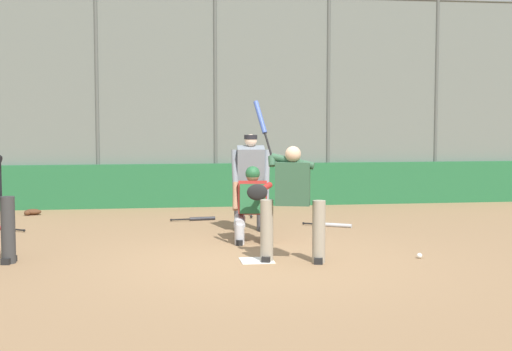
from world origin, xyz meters
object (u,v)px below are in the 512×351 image
spare_bat_near_backstop (3,228)px  spare_bat_first_base_side (333,225)px  spare_bat_third_base_side (251,213)px  baseball_loose (419,256)px  catcher_behind_plate (253,203)px  batter_at_plate (292,199)px  umpire_home (251,180)px  fielding_glove_on_dirt (32,212)px  spare_bat_by_padding (199,219)px

spare_bat_near_backstop → spare_bat_first_base_side: (-5.61, 0.44, 0.00)m
spare_bat_third_base_side → baseball_loose: size_ratio=11.48×
catcher_behind_plate → spare_bat_first_base_side: 2.20m
spare_bat_first_base_side → baseball_loose: (-0.43, 2.93, 0.00)m
catcher_behind_plate → spare_bat_third_base_side: size_ratio=1.36×
batter_at_plate → umpire_home: size_ratio=1.31×
batter_at_plate → umpire_home: batter_at_plate is taller
spare_bat_near_backstop → fielding_glove_on_dirt: (-0.17, -1.92, 0.03)m
umpire_home → spare_bat_near_backstop: bearing=-5.0°
umpire_home → spare_bat_by_padding: size_ratio=1.93×
spare_bat_first_base_side → catcher_behind_plate: bearing=-109.2°
catcher_behind_plate → spare_bat_near_backstop: (4.00, -1.82, -0.57)m
spare_bat_near_backstop → spare_bat_by_padding: bearing=-131.2°
umpire_home → spare_bat_first_base_side: 1.73m
spare_bat_near_backstop → catcher_behind_plate: bearing=-167.3°
spare_bat_by_padding → fielding_glove_on_dirt: fielding_glove_on_dirt is taller
batter_at_plate → catcher_behind_plate: bearing=-64.1°
catcher_behind_plate → umpire_home: size_ratio=0.71×
batter_at_plate → spare_bat_near_backstop: size_ratio=3.15×
batter_at_plate → fielding_glove_on_dirt: 6.75m
umpire_home → spare_bat_near_backstop: 4.26m
batter_at_plate → spare_bat_by_padding: batter_at_plate is taller
umpire_home → fielding_glove_on_dirt: bearing=-28.8°
spare_bat_third_base_side → spare_bat_first_base_side: same height
spare_bat_near_backstop → spare_bat_by_padding: same height
spare_bat_near_backstop → fielding_glove_on_dirt: fielding_glove_on_dirt is taller
baseball_loose → batter_at_plate: bearing=-0.3°
fielding_glove_on_dirt → baseball_loose: size_ratio=4.41×
spare_bat_first_base_side → fielding_glove_on_dirt: size_ratio=2.42×
batter_at_plate → umpire_home: (0.18, -2.65, 0.04)m
spare_bat_by_padding → spare_bat_first_base_side: same height
catcher_behind_plate → spare_bat_third_base_side: (-0.41, -3.15, -0.57)m
spare_bat_by_padding → batter_at_plate: bearing=-85.2°
spare_bat_first_base_side → baseball_loose: 2.96m
batter_at_plate → spare_bat_first_base_side: 3.30m
spare_bat_near_backstop → spare_bat_first_base_side: size_ratio=0.85×
spare_bat_third_base_side → spare_bat_first_base_side: 2.14m
spare_bat_near_backstop → spare_bat_by_padding: 3.41m
batter_at_plate → spare_bat_by_padding: size_ratio=2.52×
umpire_home → spare_bat_third_base_side: (-0.29, -2.04, -0.83)m
spare_bat_third_base_side → baseball_loose: (-1.63, 4.70, 0.00)m
spare_bat_third_base_side → baseball_loose: baseball_loose is taller
spare_bat_by_padding → spare_bat_third_base_side: size_ratio=0.99×
spare_bat_third_base_side → umpire_home: bearing=179.0°
catcher_behind_plate → umpire_home: umpire_home is taller
batter_at_plate → spare_bat_first_base_side: size_ratio=2.68×
batter_at_plate → baseball_loose: batter_at_plate is taller
spare_bat_first_base_side → batter_at_plate: bearing=-84.0°
spare_bat_by_padding → umpire_home: bearing=-69.4°
spare_bat_third_base_side → fielding_glove_on_dirt: 4.28m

